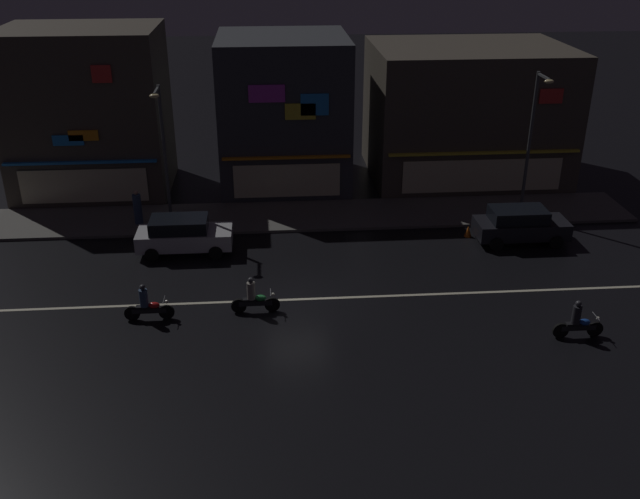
# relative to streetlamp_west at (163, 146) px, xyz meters

# --- Properties ---
(ground_plane) EXTENTS (140.00, 140.00, 0.00)m
(ground_plane) POSITION_rel_streetlamp_west_xyz_m (5.87, -7.65, -4.23)
(ground_plane) COLOR black
(lane_divider_stripe) EXTENTS (33.49, 0.16, 0.01)m
(lane_divider_stripe) POSITION_rel_streetlamp_west_xyz_m (5.87, -7.65, -4.22)
(lane_divider_stripe) COLOR beige
(lane_divider_stripe) RESTS_ON ground
(sidewalk_far) EXTENTS (35.26, 3.88, 0.14)m
(sidewalk_far) POSITION_rel_streetlamp_west_xyz_m (5.87, 0.98, -4.16)
(sidewalk_far) COLOR #5B5954
(sidewalk_far) RESTS_ON ground
(storefront_left_block) EXTENTS (8.16, 6.49, 8.85)m
(storefront_left_block) POSITION_rel_streetlamp_west_xyz_m (-4.71, 6.09, 0.19)
(storefront_left_block) COLOR #4C443A
(storefront_left_block) RESTS_ON ground
(storefront_center_block) EXTENTS (10.90, 8.51, 7.49)m
(storefront_center_block) POSITION_rel_streetlamp_west_xyz_m (16.44, 7.09, -0.49)
(storefront_center_block) COLOR #4C443A
(storefront_center_block) RESTS_ON ground
(storefront_right_block) EXTENTS (7.06, 7.36, 8.24)m
(storefront_right_block) POSITION_rel_streetlamp_west_xyz_m (5.87, 6.52, -0.11)
(storefront_right_block) COLOR #383A3F
(storefront_right_block) RESTS_ON ground
(streetlamp_west) EXTENTS (0.44, 1.64, 6.91)m
(streetlamp_west) POSITION_rel_streetlamp_west_xyz_m (0.00, 0.00, 0.00)
(streetlamp_west) COLOR #47494C
(streetlamp_west) RESTS_ON sidewalk_far
(streetlamp_mid) EXTENTS (0.44, 1.64, 7.22)m
(streetlamp_mid) POSITION_rel_streetlamp_west_xyz_m (17.84, 0.17, 0.16)
(streetlamp_mid) COLOR #47494C
(streetlamp_mid) RESTS_ON sidewalk_far
(pedestrian_on_sidewalk) EXTENTS (0.41, 0.41, 1.73)m
(pedestrian_on_sidewalk) POSITION_rel_streetlamp_west_xyz_m (-1.62, 0.47, -3.30)
(pedestrian_on_sidewalk) COLOR #334766
(pedestrian_on_sidewalk) RESTS_ON sidewalk_far
(parked_car_near_kerb) EXTENTS (4.30, 1.98, 1.67)m
(parked_car_near_kerb) POSITION_rel_streetlamp_west_xyz_m (0.92, -2.74, -3.36)
(parked_car_near_kerb) COLOR silver
(parked_car_near_kerb) RESTS_ON ground
(parked_car_trailing) EXTENTS (4.30, 1.98, 1.67)m
(parked_car_trailing) POSITION_rel_streetlamp_west_xyz_m (16.66, -2.81, -3.36)
(parked_car_trailing) COLOR black
(parked_car_trailing) RESTS_ON ground
(motorcycle_following) EXTENTS (1.90, 0.60, 1.52)m
(motorcycle_following) POSITION_rel_streetlamp_west_xyz_m (15.97, -11.22, -3.60)
(motorcycle_following) COLOR black
(motorcycle_following) RESTS_ON ground
(motorcycle_opposite_lane) EXTENTS (1.90, 0.60, 1.52)m
(motorcycle_opposite_lane) POSITION_rel_streetlamp_west_xyz_m (0.13, -8.76, -3.60)
(motorcycle_opposite_lane) COLOR black
(motorcycle_opposite_lane) RESTS_ON ground
(motorcycle_trailing_far) EXTENTS (1.90, 0.60, 1.52)m
(motorcycle_trailing_far) POSITION_rel_streetlamp_west_xyz_m (4.18, -8.50, -3.60)
(motorcycle_trailing_far) COLOR black
(motorcycle_trailing_far) RESTS_ON ground
(traffic_cone) EXTENTS (0.36, 0.36, 0.55)m
(traffic_cone) POSITION_rel_streetlamp_west_xyz_m (14.41, -2.08, -3.95)
(traffic_cone) COLOR orange
(traffic_cone) RESTS_ON ground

